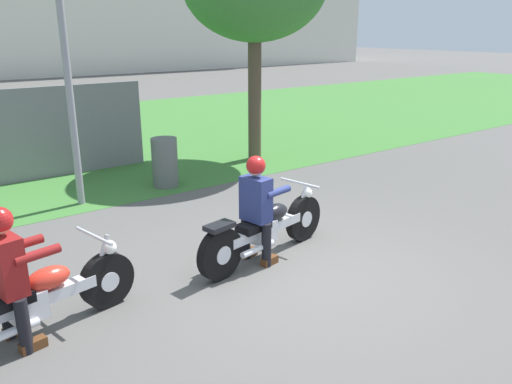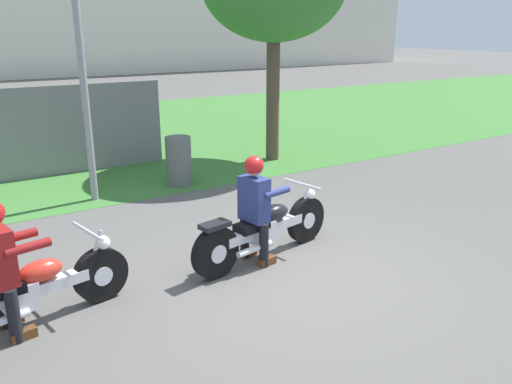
{
  "view_description": "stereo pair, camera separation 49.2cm",
  "coord_description": "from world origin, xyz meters",
  "px_view_note": "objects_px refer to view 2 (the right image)",
  "views": [
    {
      "loc": [
        -3.85,
        -4.21,
        2.87
      ],
      "look_at": [
        -0.07,
        0.84,
        0.85
      ],
      "focal_mm": 35.97,
      "sensor_mm": 36.0,
      "label": 1
    },
    {
      "loc": [
        -3.45,
        -4.49,
        2.87
      ],
      "look_at": [
        -0.07,
        0.84,
        0.85
      ],
      "focal_mm": 35.97,
      "sensor_mm": 36.0,
      "label": 2
    }
  ],
  "objects_px": {
    "motorcycle_lead": "(265,230)",
    "motorcycle_follow": "(26,293)",
    "rider_follow": "(1,259)",
    "trash_can": "(179,161)",
    "rider_lead": "(255,201)"
  },
  "relations": [
    {
      "from": "motorcycle_follow",
      "to": "trash_can",
      "type": "height_order",
      "value": "trash_can"
    },
    {
      "from": "motorcycle_lead",
      "to": "trash_can",
      "type": "bearing_deg",
      "value": 72.36
    },
    {
      "from": "rider_follow",
      "to": "trash_can",
      "type": "height_order",
      "value": "rider_follow"
    },
    {
      "from": "motorcycle_follow",
      "to": "trash_can",
      "type": "relative_size",
      "value": 2.37
    },
    {
      "from": "trash_can",
      "to": "rider_follow",
      "type": "bearing_deg",
      "value": -132.71
    },
    {
      "from": "motorcycle_lead",
      "to": "motorcycle_follow",
      "type": "bearing_deg",
      "value": 171.27
    },
    {
      "from": "motorcycle_lead",
      "to": "rider_follow",
      "type": "distance_m",
      "value": 3.09
    },
    {
      "from": "rider_lead",
      "to": "motorcycle_lead",
      "type": "bearing_deg",
      "value": -0.82
    },
    {
      "from": "motorcycle_lead",
      "to": "rider_lead",
      "type": "bearing_deg",
      "value": 179.18
    },
    {
      "from": "motorcycle_lead",
      "to": "motorcycle_follow",
      "type": "xyz_separation_m",
      "value": [
        -2.89,
        -0.1,
        -0.01
      ]
    },
    {
      "from": "motorcycle_follow",
      "to": "rider_follow",
      "type": "bearing_deg",
      "value": 179.13
    },
    {
      "from": "rider_follow",
      "to": "trash_can",
      "type": "distance_m",
      "value": 5.17
    },
    {
      "from": "motorcycle_lead",
      "to": "trash_can",
      "type": "xyz_separation_m",
      "value": [
        0.44,
        3.66,
        0.07
      ]
    },
    {
      "from": "trash_can",
      "to": "motorcycle_follow",
      "type": "bearing_deg",
      "value": -131.54
    },
    {
      "from": "rider_lead",
      "to": "motorcycle_follow",
      "type": "xyz_separation_m",
      "value": [
        -2.73,
        -0.08,
        -0.44
      ]
    }
  ]
}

